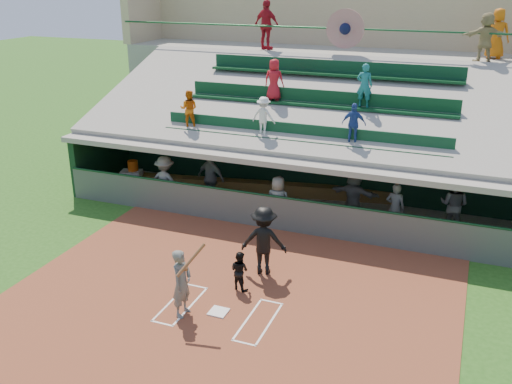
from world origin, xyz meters
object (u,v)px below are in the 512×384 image
at_px(home_plate, 219,312).
at_px(catcher, 240,270).
at_px(water_cooler, 133,166).
at_px(batter_at_plate, 182,283).
at_px(white_table, 132,179).

bearing_deg(home_plate, catcher, 88.04).
bearing_deg(home_plate, water_cooler, 134.83).
bearing_deg(batter_at_plate, white_table, 130.35).
relative_size(batter_at_plate, catcher, 1.87).
distance_m(batter_at_plate, catcher, 1.79).
relative_size(catcher, water_cooler, 2.73).
bearing_deg(white_table, home_plate, -61.37).
height_order(home_plate, white_table, white_table).
height_order(catcher, water_cooler, water_cooler).
relative_size(home_plate, white_table, 0.57).
relative_size(catcher, white_table, 1.38).
height_order(batter_at_plate, white_table, batter_at_plate).
bearing_deg(batter_at_plate, water_cooler, 129.84).
distance_m(home_plate, water_cooler, 9.33).
bearing_deg(catcher, batter_at_plate, 79.51).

